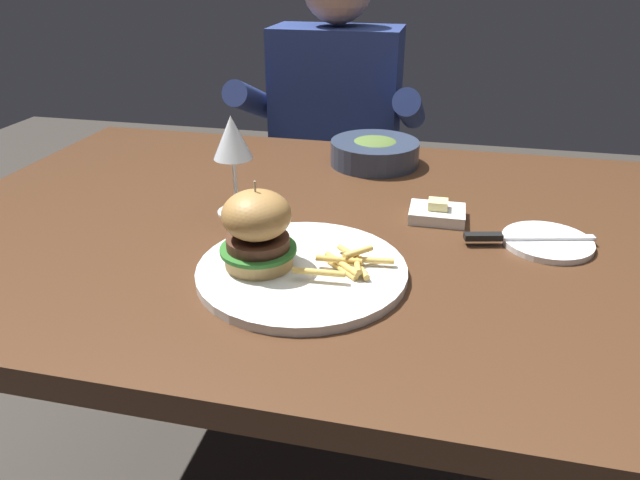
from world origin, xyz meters
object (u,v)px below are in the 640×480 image
(main_plate, at_px, (302,270))
(diner_person, at_px, (335,170))
(wine_glass, at_px, (232,143))
(table_knife, at_px, (517,237))
(soup_bowl, at_px, (375,152))
(bread_plate, at_px, (547,242))
(butter_dish, at_px, (437,213))
(burger_sandwich, at_px, (257,229))

(main_plate, xyz_separation_m, diner_person, (-0.14, 0.93, -0.18))
(main_plate, distance_m, wine_glass, 0.28)
(table_knife, distance_m, diner_person, 0.91)
(soup_bowl, bearing_deg, main_plate, -93.88)
(bread_plate, relative_size, butter_dish, 1.48)
(table_knife, xyz_separation_m, diner_person, (-0.45, 0.76, -0.19))
(bread_plate, xyz_separation_m, table_knife, (-0.05, -0.01, 0.01))
(main_plate, distance_m, diner_person, 0.96)
(main_plate, relative_size, butter_dish, 3.19)
(burger_sandwich, height_order, bread_plate, burger_sandwich)
(diner_person, bearing_deg, bread_plate, -56.61)
(butter_dish, bearing_deg, soup_bowl, 118.82)
(main_plate, height_order, soup_bowl, soup_bowl)
(burger_sandwich, bearing_deg, wine_glass, 118.93)
(wine_glass, bearing_deg, table_knife, -2.16)
(soup_bowl, bearing_deg, table_knife, -51.04)
(main_plate, relative_size, diner_person, 0.26)
(wine_glass, bearing_deg, diner_person, 87.50)
(main_plate, distance_m, butter_dish, 0.30)
(wine_glass, height_order, table_knife, wine_glass)
(butter_dish, relative_size, soup_bowl, 0.49)
(wine_glass, height_order, butter_dish, wine_glass)
(wine_glass, bearing_deg, soup_bowl, 57.77)
(burger_sandwich, height_order, diner_person, diner_person)
(table_knife, bearing_deg, soup_bowl, 128.96)
(main_plate, height_order, wine_glass, wine_glass)
(wine_glass, xyz_separation_m, bread_plate, (0.53, -0.01, -0.13))
(main_plate, distance_m, table_knife, 0.35)
(bread_plate, distance_m, soup_bowl, 0.46)
(bread_plate, height_order, table_knife, table_knife)
(butter_dish, bearing_deg, table_knife, -29.54)
(bread_plate, bearing_deg, table_knife, -166.73)
(burger_sandwich, distance_m, bread_plate, 0.47)
(table_knife, height_order, diner_person, diner_person)
(wine_glass, xyz_separation_m, butter_dish, (0.35, 0.05, -0.12))
(main_plate, distance_m, bread_plate, 0.40)
(burger_sandwich, relative_size, butter_dish, 1.34)
(bread_plate, bearing_deg, soup_bowl, 134.54)
(main_plate, xyz_separation_m, bread_plate, (0.36, 0.18, -0.00))
(bread_plate, relative_size, diner_person, 0.12)
(burger_sandwich, distance_m, table_knife, 0.42)
(butter_dish, distance_m, soup_bowl, 0.31)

